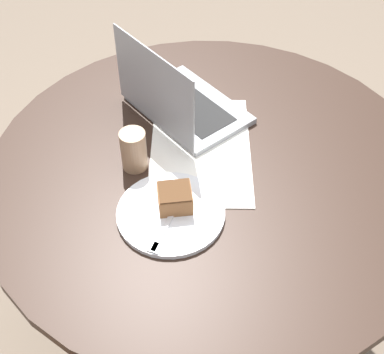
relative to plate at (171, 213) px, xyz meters
name	(u,v)px	position (x,y,z in m)	size (l,w,h in m)	color
ground_plane	(206,309)	(0.11, -0.17, -0.74)	(12.00, 12.00, 0.00)	#6B5B4C
dining_table	(210,204)	(0.11, -0.17, -0.17)	(1.16, 1.16, 0.73)	black
paper_document	(200,149)	(0.17, -0.16, 0.00)	(0.49, 0.42, 0.00)	white
plate	(171,213)	(0.00, 0.00, 0.00)	(0.26, 0.26, 0.01)	silver
cake_slice	(175,198)	(0.01, -0.02, 0.03)	(0.10, 0.10, 0.05)	brown
fork	(164,230)	(-0.04, 0.04, 0.01)	(0.13, 0.14, 0.00)	silver
coffee_glass	(134,150)	(0.19, 0.01, 0.05)	(0.07, 0.07, 0.11)	#997556
laptop	(179,102)	(0.32, -0.18, 0.04)	(0.37, 0.30, 0.25)	gray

